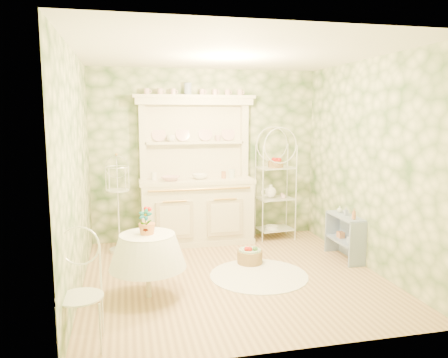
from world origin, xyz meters
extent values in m
plane|color=tan|center=(0.00, 0.00, 0.00)|extent=(3.60, 3.60, 0.00)
plane|color=white|center=(0.00, 0.00, 2.70)|extent=(3.60, 3.60, 0.00)
plane|color=beige|center=(-1.80, 0.00, 1.35)|extent=(3.60, 3.60, 0.00)
plane|color=beige|center=(1.80, 0.00, 1.35)|extent=(3.60, 3.60, 0.00)
plane|color=beige|center=(0.00, 1.80, 1.35)|extent=(3.60, 3.60, 0.00)
plane|color=beige|center=(0.00, -1.80, 1.35)|extent=(3.60, 3.60, 0.00)
cube|color=#EFE9CD|center=(-0.20, 1.52, 1.15)|extent=(1.87, 0.61, 2.29)
cube|color=white|center=(1.08, 1.52, 0.90)|extent=(0.60, 0.47, 1.79)
cube|color=#879ABE|center=(1.68, 0.31, 0.31)|extent=(0.34, 0.76, 0.63)
cylinder|color=white|center=(-1.06, -0.41, 0.37)|extent=(0.83, 0.83, 0.74)
cube|color=white|center=(-1.68, -1.34, 0.38)|extent=(0.39, 0.39, 0.76)
cube|color=white|center=(-1.39, 1.33, 0.70)|extent=(0.36, 0.36, 1.39)
cylinder|color=#987646|center=(0.33, 0.39, 0.11)|extent=(0.37, 0.37, 0.23)
cylinder|color=white|center=(0.32, -0.07, 0.01)|extent=(1.30, 1.30, 0.01)
imported|color=white|center=(-0.61, 1.44, 1.02)|extent=(0.36, 0.36, 0.07)
imported|color=white|center=(-0.15, 1.51, 1.02)|extent=(0.25, 0.25, 0.08)
imported|color=white|center=(-0.57, 1.68, 1.61)|extent=(0.14, 0.14, 0.10)
imported|color=white|center=(0.17, 1.67, 1.61)|extent=(0.11, 0.11, 0.10)
imported|color=#3F7238|center=(-1.08, -0.46, 0.85)|extent=(0.17, 0.14, 0.28)
imported|color=#B7754C|center=(1.67, 0.07, 0.68)|extent=(0.07, 0.07, 0.15)
imported|color=#8D9BBB|center=(1.68, 0.30, 0.65)|extent=(0.05, 0.05, 0.11)
imported|color=silver|center=(1.68, 0.49, 0.65)|extent=(0.09, 0.09, 0.10)
camera|label=1|loc=(-1.26, -5.05, 1.99)|focal=35.00mm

